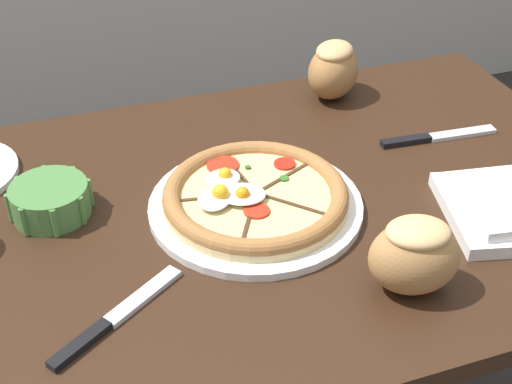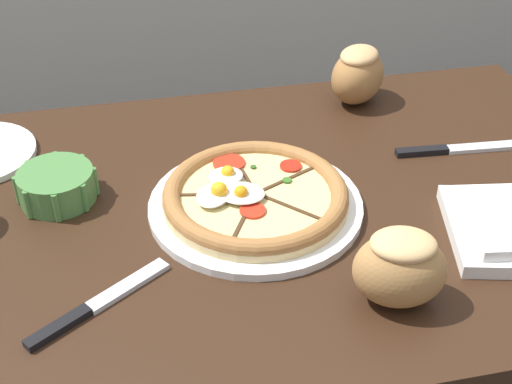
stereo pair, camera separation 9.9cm
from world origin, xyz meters
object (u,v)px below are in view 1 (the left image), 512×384
knife_main (116,317)px  knife_spare (437,137)px  pizza (255,198)px  bread_piece_near (333,69)px  ramekin_bowl (50,199)px  dining_table (254,275)px  bread_piece_mid (415,255)px

knife_main → knife_spare: bearing=-11.4°
pizza → bread_piece_near: bread_piece_near is taller
bread_piece_near → pizza: bearing=-131.2°
ramekin_bowl → bread_piece_near: (0.51, 0.19, 0.03)m
dining_table → knife_spare: size_ratio=5.61×
dining_table → pizza: pizza is taller
pizza → knife_spare: 0.35m
knife_main → ramekin_bowl: bearing=68.0°
bread_piece_near → knife_spare: 0.22m
bread_piece_near → knife_main: bread_piece_near is taller
knife_main → bread_piece_near: bearing=8.8°
pizza → knife_main: size_ratio=1.71×
ramekin_bowl → bread_piece_mid: (0.40, -0.30, 0.03)m
dining_table → knife_spare: 0.38m
pizza → bread_piece_mid: size_ratio=2.38×
pizza → bread_piece_near: 0.37m
dining_table → ramekin_bowl: ramekin_bowl is taller
dining_table → ramekin_bowl: bearing=164.4°
bread_piece_near → dining_table: bearing=-132.0°
bread_piece_near → bread_piece_mid: bread_piece_near is taller
dining_table → ramekin_bowl: size_ratio=9.65×
knife_spare → bread_piece_near: bearing=121.7°
pizza → bread_piece_near: (0.24, 0.28, 0.03)m
knife_main → bread_piece_mid: bearing=-43.9°
pizza → knife_spare: (0.34, 0.08, -0.02)m
dining_table → knife_spare: knife_spare is taller
ramekin_bowl → bread_piece_mid: bearing=-36.7°
dining_table → pizza: size_ratio=3.72×
pizza → ramekin_bowl: (-0.27, 0.08, 0.01)m
dining_table → knife_main: size_ratio=6.38×
bread_piece_near → bread_piece_mid: 0.50m
dining_table → knife_spare: (0.34, 0.07, 0.14)m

